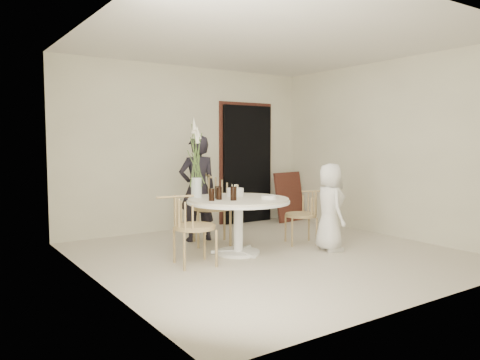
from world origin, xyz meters
TOP-DOWN VIEW (x-y plane):
  - ground at (0.00, 0.00)m, footprint 4.50×4.50m
  - room_shell at (0.00, 0.00)m, footprint 4.50×4.50m
  - doorway at (1.15, 2.19)m, footprint 1.00×0.10m
  - door_trim at (1.15, 2.23)m, footprint 1.12×0.03m
  - table at (-0.35, 0.25)m, footprint 1.33×1.33m
  - picture_frame at (1.86, 1.84)m, footprint 0.70×0.30m
  - chair_far at (-0.28, 1.08)m, footprint 0.67×0.70m
  - chair_right at (0.83, 0.21)m, footprint 0.56×0.54m
  - chair_left at (-1.20, 0.10)m, footprint 0.55×0.52m
  - girl at (-0.38, 1.27)m, footprint 0.61×0.44m
  - boy at (0.77, -0.27)m, footprint 0.55×0.66m
  - birthday_cake at (-0.27, 0.44)m, footprint 0.23×0.23m
  - cola_tumbler_a at (-0.63, 0.26)m, footprint 0.08×0.08m
  - cola_tumbler_b at (-0.53, 0.10)m, footprint 0.09×0.09m
  - cola_tumbler_c at (-0.77, 0.22)m, footprint 0.08×0.08m
  - cola_tumbler_d at (-0.59, 0.37)m, footprint 0.09×0.09m
  - plate_stack at (-0.09, -0.05)m, footprint 0.26×0.26m
  - flower_vase at (-0.77, 0.61)m, footprint 0.14×0.14m

SIDE VIEW (x-z plane):
  - ground at x=0.00m, z-range 0.00..0.00m
  - picture_frame at x=1.86m, z-range 0.00..0.90m
  - chair_right at x=0.83m, z-range 0.11..0.88m
  - chair_left at x=-1.20m, z-range 0.12..0.97m
  - boy at x=0.77m, z-range 0.00..1.17m
  - table at x=-0.35m, z-range 0.25..0.98m
  - chair_far at x=-0.28m, z-range 0.14..1.12m
  - plate_stack at x=-0.09m, z-range 0.73..0.78m
  - girl at x=-0.38m, z-range 0.00..1.55m
  - birthday_cake at x=-0.27m, z-range 0.71..0.86m
  - cola_tumbler_c at x=-0.77m, z-range 0.73..0.88m
  - cola_tumbler_a at x=-0.63m, z-range 0.73..0.89m
  - cola_tumbler_d at x=-0.59m, z-range 0.73..0.89m
  - cola_tumbler_b at x=-0.53m, z-range 0.73..0.90m
  - doorway at x=1.15m, z-range 0.00..2.10m
  - door_trim at x=1.15m, z-range 0.00..2.22m
  - flower_vase at x=-0.77m, z-range 0.67..1.72m
  - room_shell at x=0.00m, z-range -0.63..3.87m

